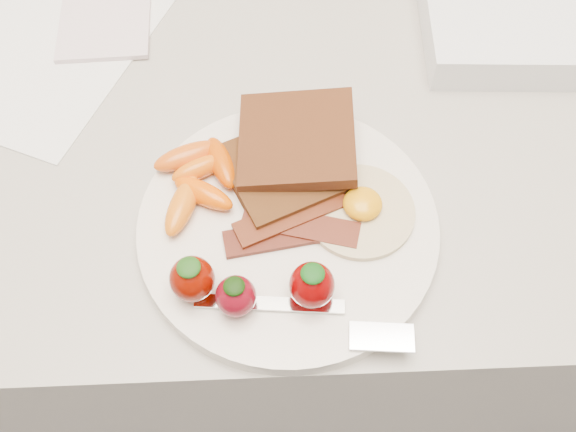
{
  "coord_description": "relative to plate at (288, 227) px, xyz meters",
  "views": [
    {
      "loc": [
        -0.01,
        1.25,
        1.41
      ],
      "look_at": [
        0.0,
        1.53,
        0.93
      ],
      "focal_mm": 40.0,
      "sensor_mm": 36.0,
      "label": 1
    }
  ],
  "objects": [
    {
      "name": "notepad",
      "position": [
        -0.2,
        0.29,
        -0.0
      ],
      "size": [
        0.11,
        0.15,
        0.01
      ],
      "primitive_type": "cube",
      "rotation": [
        0.0,
        0.0,
        0.04
      ],
      "color": "beige",
      "rests_on": "paper_sheet"
    },
    {
      "name": "toast_upper",
      "position": [
        0.01,
        0.08,
        0.03
      ],
      "size": [
        0.11,
        0.11,
        0.03
      ],
      "primitive_type": "cube",
      "rotation": [
        0.0,
        -0.1,
        -0.04
      ],
      "color": "black",
      "rests_on": "toast_lower"
    },
    {
      "name": "strawberries",
      "position": [
        -0.04,
        -0.07,
        0.03
      ],
      "size": [
        0.13,
        0.05,
        0.05
      ],
      "color": "#610900",
      "rests_on": "plate"
    },
    {
      "name": "toast_lower",
      "position": [
        -0.0,
        0.05,
        0.02
      ],
      "size": [
        0.13,
        0.13,
        0.01
      ],
      "primitive_type": "cube",
      "rotation": [
        0.0,
        0.0,
        0.41
      ],
      "color": "#3E220C",
      "rests_on": "plate"
    },
    {
      "name": "fried_egg",
      "position": [
        0.07,
        0.01,
        0.01
      ],
      "size": [
        0.12,
        0.12,
        0.02
      ],
      "color": "beige",
      "rests_on": "plate"
    },
    {
      "name": "bacon_strips",
      "position": [
        0.0,
        -0.01,
        0.01
      ],
      "size": [
        0.12,
        0.07,
        0.01
      ],
      "color": "#3B0402",
      "rests_on": "plate"
    },
    {
      "name": "counter",
      "position": [
        -0.0,
        0.17,
        -0.46
      ],
      "size": [
        2.0,
        0.6,
        0.9
      ],
      "primitive_type": "cube",
      "color": "gray",
      "rests_on": "ground"
    },
    {
      "name": "baby_carrots",
      "position": [
        -0.08,
        0.04,
        0.02
      ],
      "size": [
        0.09,
        0.11,
        0.02
      ],
      "color": "#DA5C09",
      "rests_on": "plate"
    },
    {
      "name": "plate",
      "position": [
        0.0,
        0.0,
        0.0
      ],
      "size": [
        0.27,
        0.27,
        0.02
      ],
      "primitive_type": "cylinder",
      "color": "silver",
      "rests_on": "counter"
    },
    {
      "name": "fork",
      "position": [
        0.02,
        -0.09,
        0.01
      ],
      "size": [
        0.18,
        0.06,
        0.0
      ],
      "color": "silver",
      "rests_on": "plate"
    },
    {
      "name": "paper_sheet",
      "position": [
        -0.26,
        0.25,
        -0.01
      ],
      "size": [
        0.29,
        0.33,
        0.0
      ],
      "primitive_type": "cube",
      "rotation": [
        0.0,
        0.0,
        -0.42
      ],
      "color": "white",
      "rests_on": "counter"
    }
  ]
}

